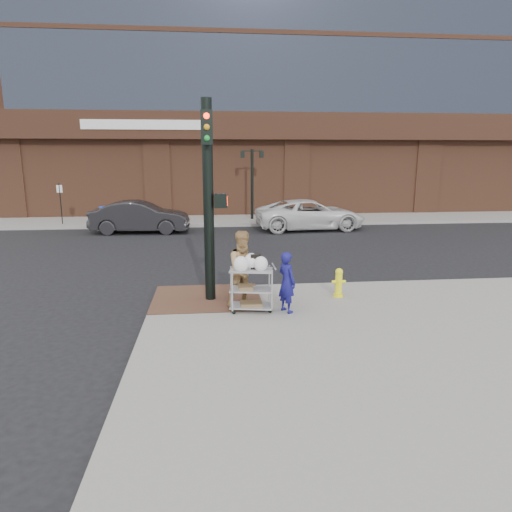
{
  "coord_description": "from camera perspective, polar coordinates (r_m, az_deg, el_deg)",
  "views": [
    {
      "loc": [
        -0.46,
        -10.62,
        3.81
      ],
      "look_at": [
        0.7,
        0.89,
        1.25
      ],
      "focal_mm": 32.0,
      "sensor_mm": 36.0,
      "label": 1
    }
  ],
  "objects": [
    {
      "name": "fire_hydrant",
      "position": [
        12.2,
        10.3,
        -3.24
      ],
      "size": [
        0.36,
        0.25,
        0.77
      ],
      "color": "#FFF615",
      "rests_on": "sidewalk_near"
    },
    {
      "name": "woman_blue",
      "position": [
        10.8,
        3.87,
        -3.27
      ],
      "size": [
        0.57,
        0.64,
        1.46
      ],
      "primitive_type": "imported",
      "rotation": [
        0.0,
        0.0,
        2.1
      ],
      "color": "navy",
      "rests_on": "sidewalk_near"
    },
    {
      "name": "bank_building",
      "position": [
        43.23,
        1.84,
        26.3
      ],
      "size": [
        42.0,
        26.0,
        28.0
      ],
      "primitive_type": "cube",
      "color": "brown",
      "rests_on": "sidewalk_far"
    },
    {
      "name": "utility_cart",
      "position": [
        10.87,
        -0.6,
        -3.71
      ],
      "size": [
        1.08,
        0.71,
        1.39
      ],
      "color": "gray",
      "rests_on": "sidewalk_near"
    },
    {
      "name": "sidewalk_far",
      "position": [
        44.7,
        11.2,
        7.44
      ],
      "size": [
        65.0,
        36.0,
        0.15
      ],
      "primitive_type": "cube",
      "color": "gray",
      "rests_on": "ground"
    },
    {
      "name": "parking_sign",
      "position": [
        26.97,
        -23.22,
        6.02
      ],
      "size": [
        0.05,
        0.05,
        2.2
      ],
      "primitive_type": "cylinder",
      "color": "black",
      "rests_on": "sidewalk_far"
    },
    {
      "name": "lamp_post",
      "position": [
        26.76,
        -0.49,
        9.92
      ],
      "size": [
        1.32,
        0.22,
        4.0
      ],
      "color": "black",
      "rests_on": "sidewalk_far"
    },
    {
      "name": "brick_curb_ramp",
      "position": [
        12.08,
        -6.17,
        -5.2
      ],
      "size": [
        2.8,
        2.4,
        0.01
      ],
      "primitive_type": "cube",
      "color": "brown",
      "rests_on": "sidewalk_near"
    },
    {
      "name": "ground",
      "position": [
        11.29,
        -3.1,
        -7.26
      ],
      "size": [
        220.0,
        220.0,
        0.0
      ],
      "primitive_type": "plane",
      "color": "black",
      "rests_on": "ground"
    },
    {
      "name": "minivan_white",
      "position": [
        24.05,
        6.76,
        5.16
      ],
      "size": [
        5.82,
        2.99,
        1.57
      ],
      "primitive_type": "imported",
      "rotation": [
        0.0,
        0.0,
        1.64
      ],
      "color": "silver",
      "rests_on": "ground"
    },
    {
      "name": "traffic_signal_pole",
      "position": [
        11.43,
        -5.87,
        7.51
      ],
      "size": [
        0.61,
        0.51,
        5.0
      ],
      "color": "black",
      "rests_on": "sidewalk_near"
    },
    {
      "name": "pedestrian_tan",
      "position": [
        11.16,
        -1.49,
        -1.62
      ],
      "size": [
        1.09,
        0.96,
        1.88
      ],
      "primitive_type": "imported",
      "rotation": [
        0.0,
        0.0,
        0.31
      ],
      "color": "#AA8250",
      "rests_on": "sidewalk_near"
    },
    {
      "name": "sedan_dark",
      "position": [
        23.6,
        -14.29,
        4.75
      ],
      "size": [
        4.9,
        1.89,
        1.59
      ],
      "primitive_type": "imported",
      "rotation": [
        0.0,
        0.0,
        1.53
      ],
      "color": "black",
      "rests_on": "ground"
    },
    {
      "name": "newsbox_blue",
      "position": [
        26.94,
        -18.56,
        4.97
      ],
      "size": [
        0.46,
        0.44,
        0.89
      ],
      "primitive_type": "cube",
      "rotation": [
        0.0,
        0.0,
        0.33
      ],
      "color": "#1C43BA",
      "rests_on": "sidewalk_far"
    },
    {
      "name": "newsbox_yellow",
      "position": [
        26.23,
        -14.89,
        5.27
      ],
      "size": [
        0.55,
        0.52,
        1.13
      ],
      "primitive_type": "cube",
      "rotation": [
        0.0,
        0.0,
        -0.22
      ],
      "color": "gold",
      "rests_on": "sidewalk_far"
    }
  ]
}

